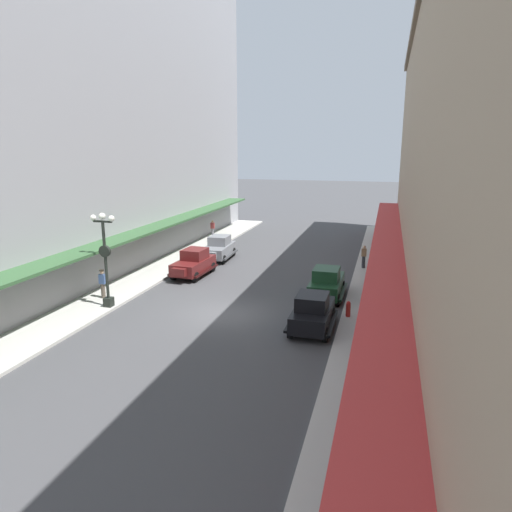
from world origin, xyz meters
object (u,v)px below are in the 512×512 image
Objects in this scene: fire_hydrant at (348,309)px; pedestrian_2 at (364,256)px; parked_car_2 at (219,248)px; pedestrian_1 at (383,240)px; pedestrian_0 at (103,283)px; lamp_post_with_clock at (105,256)px; parked_car_1 at (194,262)px; pedestrian_3 at (213,229)px; pedestrian_4 at (385,353)px; parked_car_3 at (327,282)px; parked_car_0 at (313,311)px.

fire_hydrant is 10.31m from pedestrian_2.
parked_car_2 is at bearing 179.15° from pedestrian_2.
parked_car_2 is 2.63× the size of pedestrian_1.
pedestrian_0 is 1.02× the size of pedestrian_2.
pedestrian_0 is at bearing 133.26° from lamp_post_with_clock.
pedestrian_0 is 1.02× the size of pedestrian_1.
parked_car_1 is at bearing 65.01° from pedestrian_0.
pedestrian_1 is 15.94m from pedestrian_3.
pedestrian_1 and pedestrian_3 have the same top height.
pedestrian_1 is 6.47m from pedestrian_2.
fire_hydrant is 0.49× the size of pedestrian_0.
pedestrian_0 reaches higher than pedestrian_1.
pedestrian_2 is 1.00× the size of pedestrian_4.
fire_hydrant is at bearing -94.93° from pedestrian_1.
parked_car_3 is (9.40, -2.28, 0.00)m from parked_car_1.
pedestrian_0 is 1.02× the size of pedestrian_3.
parked_car_0 and parked_car_2 have the same top height.
pedestrian_1 is at bearing 79.08° from pedestrian_2.
fire_hydrant is at bearing 3.32° from pedestrian_0.
lamp_post_with_clock is (-11.21, -5.23, 2.04)m from parked_car_3.
pedestrian_3 is at bearing 128.40° from fire_hydrant.
parked_car_2 is 2.63× the size of pedestrian_4.
lamp_post_with_clock is 17.99m from pedestrian_2.
fire_hydrant is (10.94, -5.50, -0.38)m from parked_car_1.
pedestrian_0 reaches higher than pedestrian_2.
pedestrian_1 and pedestrian_4 have the same top height.
pedestrian_1 is at bearing 85.07° from fire_hydrant.
parked_car_0 reaches higher than pedestrian_3.
pedestrian_3 is (-15.86, 1.54, 0.00)m from pedestrian_1.
parked_car_0 reaches higher than pedestrian_0.
pedestrian_1 is (1.44, 16.66, 0.43)m from fire_hydrant.
fire_hydrant is at bearing 50.17° from parked_car_0.
lamp_post_with_clock is 3.09× the size of pedestrian_0.
fire_hydrant is 23.23m from pedestrian_3.
pedestrian_2 reaches higher than fire_hydrant.
lamp_post_with_clock is at bearing -127.24° from pedestrian_1.
parked_car_1 is 12.14m from pedestrian_2.
parked_car_1 is at bearing 76.47° from lamp_post_with_clock.
lamp_post_with_clock is 13.13m from fire_hydrant.
parked_car_2 is 11.65m from pedestrian_0.
fire_hydrant is at bearing -43.74° from parked_car_2.
fire_hydrant is at bearing -91.17° from pedestrian_2.
parked_car_0 is at bearing -129.83° from fire_hydrant.
parked_car_0 and parked_car_3 have the same top height.
parked_car_1 is at bearing 166.39° from parked_car_3.
pedestrian_4 is (15.73, -5.05, -0.02)m from pedestrian_0.
pedestrian_2 is at bearing 88.83° from fire_hydrant.
parked_car_0 is 0.99× the size of parked_car_2.
parked_car_0 is at bearing 130.47° from pedestrian_4.
pedestrian_4 is at bearing -88.95° from pedestrian_1.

